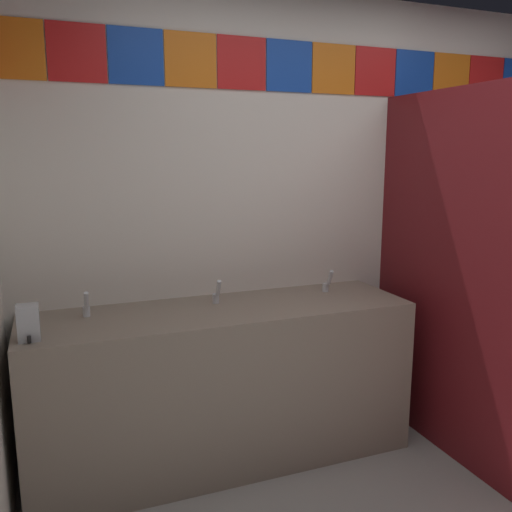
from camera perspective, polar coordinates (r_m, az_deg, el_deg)
wall_back at (r=3.29m, az=7.52°, el=4.47°), size 3.64×0.09×2.51m
vanity_counter at (r=2.92m, az=-3.55°, el=-13.28°), size 1.99×0.57×0.84m
faucet_left at (r=2.73m, az=-17.68°, el=-5.22°), size 0.04×0.10×0.14m
faucet_center at (r=2.84m, az=-4.21°, el=-4.10°), size 0.04×0.10×0.14m
faucet_right at (r=3.10m, az=7.62°, el=-2.94°), size 0.04×0.10×0.14m
soap_dispenser at (r=2.48m, az=-23.16°, el=-6.59°), size 0.09×0.09×0.16m
toilet at (r=3.72m, az=23.11°, el=-10.86°), size 0.39×0.49×0.74m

